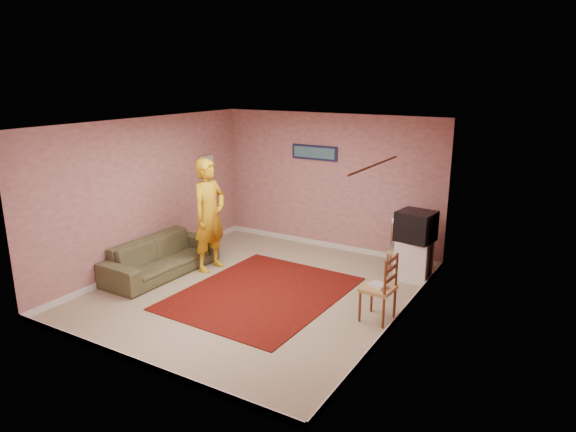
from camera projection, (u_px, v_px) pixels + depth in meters
The scene contains 26 objects.
ground at pixel (257, 291), 8.04m from camera, with size 5.00×5.00×0.00m, color tan.
wall_back at pixel (329, 182), 9.77m from camera, with size 4.50×0.02×2.60m, color tan.
wall_front at pixel (128, 261), 5.62m from camera, with size 4.50×0.02×2.60m, color tan.
wall_left at pixel (147, 194), 8.80m from camera, with size 0.02×5.00×2.60m, color tan.
wall_right at pixel (400, 234), 6.59m from camera, with size 0.02×5.00×2.60m, color tan.
ceiling at pixel (254, 124), 7.35m from camera, with size 4.50×5.00×0.02m, color white.
baseboard_back at pixel (327, 245), 10.10m from camera, with size 4.50×0.02×0.10m, color silver.
baseboard_front at pixel (137, 362), 5.96m from camera, with size 4.50×0.02×0.10m, color silver.
baseboard_left at pixel (152, 263), 9.12m from camera, with size 0.02×5.00×0.10m, color silver.
baseboard_right at pixel (394, 322), 6.93m from camera, with size 0.02×5.00×0.10m, color silver.
window at pixel (375, 241), 5.81m from camera, with size 0.01×1.10×1.50m, color black.
curtain_sheer at pixel (368, 262), 5.74m from camera, with size 0.01×0.75×2.10m, color white.
curtain_floral at pixel (388, 244), 6.33m from camera, with size 0.01×0.35×2.10m, color silver.
curtain_rod at pixel (375, 165), 5.60m from camera, with size 0.02×0.02×1.40m, color #5A2D1B.
picture_back at pixel (314, 153), 9.75m from camera, with size 0.95×0.04×0.28m.
picture_left at pixel (207, 166), 10.04m from camera, with size 0.04×0.38×0.42m.
area_rug at pixel (262, 293), 7.95m from camera, with size 2.23×2.79×0.01m, color #320705.
tv_cabinet at pixel (414, 260), 8.44m from camera, with size 0.53×0.48×0.67m, color white.
crt_tv at pixel (416, 226), 8.29m from camera, with size 0.63×0.58×0.49m.
chair_a at pixel (400, 245), 8.59m from camera, with size 0.44×0.43×0.46m.
dvd_player at pixel (400, 248), 8.60m from camera, with size 0.38×0.27×0.06m, color #AFAFB4.
blue_throw at pixel (404, 233), 8.70m from camera, with size 0.43×0.05×0.45m, color #90B8EC.
chair_b at pixel (378, 280), 6.95m from camera, with size 0.44×0.46×0.52m.
game_console at pixel (378, 285), 6.97m from camera, with size 0.23×0.17×0.05m, color silver.
sofa at pixel (161, 257), 8.68m from camera, with size 2.08×0.81×0.61m, color brown.
person at pixel (209, 215), 8.73m from camera, with size 0.71×0.46×1.94m, color #C59512.
Camera 1 is at (4.20, -6.16, 3.27)m, focal length 32.00 mm.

